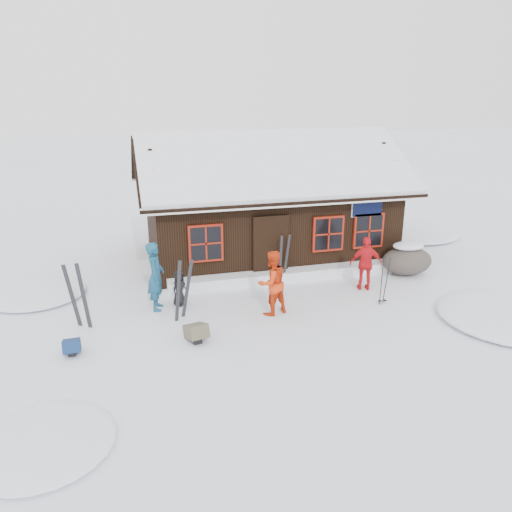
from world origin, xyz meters
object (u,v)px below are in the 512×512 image
Objects in this scene: skier_orange_left at (272,283)px; ski_pair_left at (183,290)px; skier_teal at (156,276)px; skier_crouched at (179,288)px; skier_orange_right at (366,264)px; backpack_blue at (72,348)px; backpack_olive at (196,334)px; boulder at (407,260)px; ski_poles at (384,281)px.

ski_pair_left is at bearing -27.12° from skier_orange_left.
skier_crouched is at bearing -71.59° from skier_teal.
skier_teal is 1.16× the size of skier_orange_right.
backpack_blue is at bearing 29.84° from skier_orange_right.
skier_orange_left is at bearing -31.51° from ski_pair_left.
skier_crouched is at bearing 80.46° from backpack_olive.
backpack_olive is (0.73, -2.10, -0.78)m from skier_teal.
boulder is (5.08, 1.74, -0.39)m from skier_orange_left.
boulder is 1.17× the size of ski_poles.
ski_pair_left reaches higher than boulder.
ski_pair_left is at bearing -128.24° from skier_crouched.
ski_poles is at bearing -92.52° from skier_teal.
skier_teal is at bearing 107.18° from ski_pair_left.
skier_orange_left is 1.08× the size of ski_pair_left.
skier_orange_right reaches higher than skier_crouched.
backpack_olive is (-5.33, -1.90, -0.65)m from skier_orange_right.
skier_orange_right is 0.99× the size of boulder.
skier_orange_left reaches higher than boulder.
backpack_blue is (-8.11, -0.69, -0.52)m from ski_poles.
skier_crouched is at bearing 67.35° from ski_pair_left.
backpack_olive is at bearing -159.30° from boulder.
skier_orange_left reaches higher than skier_crouched.
skier_orange_left is at bearing -161.10° from boulder.
skier_orange_left is 1.07× the size of boulder.
skier_teal is 6.20m from ski_poles.
skier_orange_left is at bearing -65.88° from skier_crouched.
skier_orange_right is 5.70m from backpack_olive.
skier_orange_right is 1.10m from ski_poles.
backpack_olive is at bearing 37.04° from skier_orange_right.
skier_teal reaches higher than skier_orange_right.
backpack_olive is (-7.24, -2.74, -0.32)m from boulder.
boulder is at bearing 8.25° from backpack_olive.
boulder is at bearing -179.11° from skier_orange_left.
boulder is 1.01× the size of ski_pair_left.
backpack_olive is at bearing -5.39° from backpack_blue.
skier_teal is at bearing 167.90° from ski_poles.
skier_orange_left reaches higher than ski_poles.
ski_pair_left is at bearing 174.17° from ski_poles.
skier_teal is at bearing -175.47° from boulder.
skier_orange_right is 8.34m from backpack_blue.
ski_pair_left is (-5.45, -0.54, -0.05)m from skier_orange_right.
backpack_olive is (-5.33, -0.81, -0.50)m from ski_poles.
skier_teal is 1.08× the size of skier_orange_left.
skier_orange_right reaches higher than ski_pair_left.
skier_orange_right is at bearing 9.34° from backpack_blue.
ski_poles is (-1.91, -1.93, 0.18)m from boulder.
ski_pair_left is (-0.00, -0.84, 0.27)m from skier_crouched.
skier_teal is 6.07m from skier_orange_right.
skier_orange_left is at bearing 176.55° from ski_poles.
skier_teal is 3.14× the size of backpack_olive.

